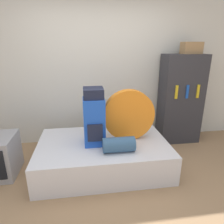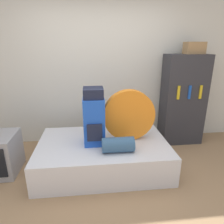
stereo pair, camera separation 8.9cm
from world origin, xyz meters
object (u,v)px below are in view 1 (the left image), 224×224
(backpack, at_px, (94,118))
(tent_bag, at_px, (129,115))
(bookshelf, at_px, (180,100))
(cardboard_box, at_px, (191,48))
(sleeping_roll, at_px, (119,145))

(backpack, distance_m, tent_bag, 0.51)
(tent_bag, distance_m, bookshelf, 1.30)
(cardboard_box, bearing_deg, tent_bag, -151.29)
(backpack, height_order, sleeping_roll, backpack)
(tent_bag, relative_size, sleeping_roll, 1.78)
(tent_bag, bearing_deg, backpack, -171.20)
(tent_bag, relative_size, cardboard_box, 2.34)
(backpack, bearing_deg, bookshelf, 24.39)
(backpack, relative_size, tent_bag, 1.07)
(sleeping_roll, distance_m, bookshelf, 1.70)
(backpack, xyz_separation_m, sleeping_roll, (0.30, -0.29, -0.29))
(backpack, relative_size, cardboard_box, 2.50)
(backpack, xyz_separation_m, tent_bag, (0.51, 0.08, -0.01))
(tent_bag, bearing_deg, bookshelf, 30.49)
(bookshelf, bearing_deg, sleeping_roll, -142.37)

